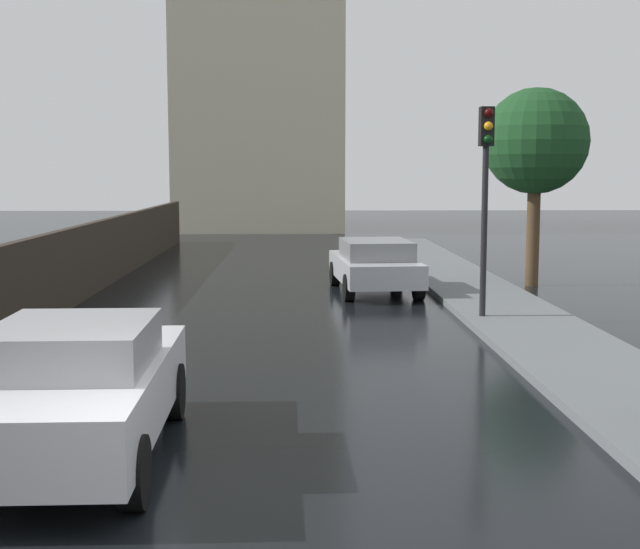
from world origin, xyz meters
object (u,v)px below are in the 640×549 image
(street_tree_near, at_px, (536,142))
(car_silver_near_kerb, at_px, (375,264))
(car_white_mid_road, at_px, (78,387))
(traffic_light, at_px, (486,171))

(street_tree_near, bearing_deg, car_silver_near_kerb, -163.72)
(car_white_mid_road, distance_m, street_tree_near, 16.23)
(traffic_light, height_order, street_tree_near, street_tree_near)
(car_white_mid_road, height_order, traffic_light, traffic_light)
(car_silver_near_kerb, distance_m, traffic_light, 5.20)
(car_white_mid_road, height_order, street_tree_near, street_tree_near)
(car_silver_near_kerb, xyz_separation_m, car_white_mid_road, (-4.20, -12.30, 0.06))
(traffic_light, xyz_separation_m, street_tree_near, (2.50, 5.58, 0.74))
(street_tree_near, bearing_deg, traffic_light, -114.15)
(car_silver_near_kerb, xyz_separation_m, traffic_light, (1.74, -4.34, 2.27))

